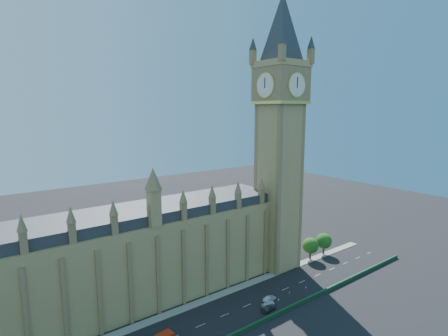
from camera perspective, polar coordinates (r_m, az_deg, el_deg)
ground at (r=102.73m, az=-1.83°, el=-23.57°), size 400.00×400.00×0.00m
palace_westminster at (r=104.76m, az=-20.95°, el=-14.91°), size 120.00×20.00×28.00m
elizabeth_tower at (r=121.71m, az=9.14°, el=8.61°), size 20.59×20.59×105.00m
bridge_parapet at (r=96.39m, az=1.57°, el=-25.60°), size 160.00×0.60×1.20m
kerb_north at (r=109.46m, az=-4.88°, el=-21.31°), size 160.00×3.00×0.16m
tree_east_near at (r=139.10m, az=13.98°, el=-12.11°), size 6.00×6.00×8.50m
tree_east_far at (r=145.03m, az=16.02°, el=-11.30°), size 6.00×6.00×8.50m
car_grey at (r=106.89m, az=7.33°, el=-21.70°), size 5.05×2.58×1.65m
car_silver at (r=111.31m, az=7.44°, el=-20.40°), size 4.69×1.96×1.51m
car_white at (r=109.04m, az=7.22°, el=-21.13°), size 4.63×2.23×1.30m
cone_a at (r=111.93m, az=8.89°, el=-20.47°), size 0.66×0.66×0.79m
cone_b at (r=116.27m, az=10.63°, el=-19.36°), size 0.48×0.48×0.62m
cone_c at (r=112.44m, az=7.59°, el=-20.32°), size 0.52×0.52×0.67m
cone_d at (r=119.93m, az=13.21°, el=-18.47°), size 0.60×0.60×0.75m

